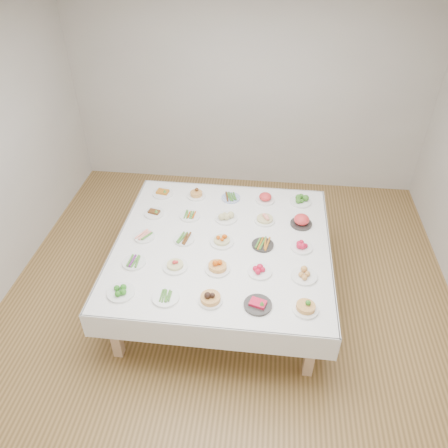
# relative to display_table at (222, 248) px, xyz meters

# --- Properties ---
(room_envelope) EXTENTS (5.02, 5.02, 2.81)m
(room_envelope) POSITION_rel_display_table_xyz_m (0.07, -0.04, 1.15)
(room_envelope) COLOR #9E7742
(room_envelope) RESTS_ON ground
(display_table) EXTENTS (2.20, 2.20, 0.75)m
(display_table) POSITION_rel_display_table_xyz_m (0.00, 0.00, 0.00)
(display_table) COLOR white
(display_table) RESTS_ON ground
(dish_0) EXTENTS (0.25, 0.25, 0.11)m
(dish_0) POSITION_rel_display_table_xyz_m (-0.82, -0.81, 0.11)
(dish_0) COLOR white
(dish_0) RESTS_ON display_table
(dish_1) EXTENTS (0.24, 0.24, 0.05)m
(dish_1) POSITION_rel_display_table_xyz_m (-0.41, -0.82, 0.09)
(dish_1) COLOR white
(dish_1) RESTS_ON display_table
(dish_2) EXTENTS (0.21, 0.21, 0.14)m
(dish_2) POSITION_rel_display_table_xyz_m (-0.01, -0.81, 0.13)
(dish_2) COLOR white
(dish_2) RESTS_ON display_table
(dish_3) EXTENTS (0.24, 0.24, 0.10)m
(dish_3) POSITION_rel_display_table_xyz_m (0.41, -0.81, 0.11)
(dish_3) COLOR #2C2A27
(dish_3) RESTS_ON display_table
(dish_4) EXTENTS (0.23, 0.22, 0.13)m
(dish_4) POSITION_rel_display_table_xyz_m (0.82, -0.82, 0.13)
(dish_4) COLOR white
(dish_4) RESTS_ON display_table
(dish_5) EXTENTS (0.22, 0.22, 0.06)m
(dish_5) POSITION_rel_display_table_xyz_m (-0.81, -0.41, 0.09)
(dish_5) COLOR white
(dish_5) RESTS_ON display_table
(dish_6) EXTENTS (0.24, 0.24, 0.12)m
(dish_6) POSITION_rel_display_table_xyz_m (-0.41, -0.42, 0.12)
(dish_6) COLOR white
(dish_6) RESTS_ON display_table
(dish_7) EXTENTS (0.25, 0.24, 0.15)m
(dish_7) POSITION_rel_display_table_xyz_m (0.00, -0.40, 0.14)
(dish_7) COLOR white
(dish_7) RESTS_ON display_table
(dish_8) EXTENTS (0.22, 0.22, 0.09)m
(dish_8) POSITION_rel_display_table_xyz_m (0.40, -0.40, 0.10)
(dish_8) COLOR white
(dish_8) RESTS_ON display_table
(dish_9) EXTENTS (0.24, 0.24, 0.11)m
(dish_9) POSITION_rel_display_table_xyz_m (0.82, -0.41, 0.11)
(dish_9) COLOR white
(dish_9) RESTS_ON display_table
(dish_10) EXTENTS (0.24, 0.22, 0.06)m
(dish_10) POSITION_rel_display_table_xyz_m (-0.82, -0.01, 0.09)
(dish_10) COLOR white
(dish_10) RESTS_ON display_table
(dish_11) EXTENTS (0.23, 0.21, 0.06)m
(dish_11) POSITION_rel_display_table_xyz_m (-0.40, -0.01, 0.09)
(dish_11) COLOR white
(dish_11) RESTS_ON display_table
(dish_12) EXTENTS (0.24, 0.24, 0.14)m
(dish_12) POSITION_rel_display_table_xyz_m (-0.01, -0.00, 0.13)
(dish_12) COLOR white
(dish_12) RESTS_ON display_table
(dish_13) EXTENTS (0.22, 0.22, 0.06)m
(dish_13) POSITION_rel_display_table_xyz_m (0.41, -0.00, 0.09)
(dish_13) COLOR #2C2A27
(dish_13) RESTS_ON display_table
(dish_14) EXTENTS (0.22, 0.22, 0.10)m
(dish_14) POSITION_rel_display_table_xyz_m (0.81, 0.01, 0.11)
(dish_14) COLOR white
(dish_14) RESTS_ON display_table
(dish_15) EXTENTS (0.22, 0.22, 0.09)m
(dish_15) POSITION_rel_display_table_xyz_m (-0.81, 0.41, 0.10)
(dish_15) COLOR white
(dish_15) RESTS_ON display_table
(dish_16) EXTENTS (0.23, 0.23, 0.05)m
(dish_16) POSITION_rel_display_table_xyz_m (-0.41, 0.40, 0.08)
(dish_16) COLOR white
(dish_16) RESTS_ON display_table
(dish_17) EXTENTS (0.24, 0.24, 0.11)m
(dish_17) POSITION_rel_display_table_xyz_m (-0.01, 0.41, 0.12)
(dish_17) COLOR white
(dish_17) RESTS_ON display_table
(dish_18) EXTENTS (0.22, 0.22, 0.13)m
(dish_18) POSITION_rel_display_table_xyz_m (0.42, 0.42, 0.13)
(dish_18) COLOR white
(dish_18) RESTS_ON display_table
(dish_19) EXTENTS (0.25, 0.25, 0.14)m
(dish_19) POSITION_rel_display_table_xyz_m (0.81, 0.40, 0.13)
(dish_19) COLOR #2C2A27
(dish_19) RESTS_ON display_table
(dish_20) EXTENTS (0.24, 0.24, 0.10)m
(dish_20) POSITION_rel_display_table_xyz_m (-0.81, 0.81, 0.10)
(dish_20) COLOR white
(dish_20) RESTS_ON display_table
(dish_21) EXTENTS (0.21, 0.21, 0.12)m
(dish_21) POSITION_rel_display_table_xyz_m (-0.40, 0.81, 0.12)
(dish_21) COLOR white
(dish_21) RESTS_ON display_table
(dish_22) EXTENTS (0.22, 0.22, 0.05)m
(dish_22) POSITION_rel_display_table_xyz_m (0.00, 0.81, 0.09)
(dish_22) COLOR #4C66B2
(dish_22) RESTS_ON display_table
(dish_23) EXTENTS (0.22, 0.22, 0.12)m
(dish_23) POSITION_rel_display_table_xyz_m (0.41, 0.81, 0.12)
(dish_23) COLOR white
(dish_23) RESTS_ON display_table
(dish_24) EXTENTS (0.25, 0.25, 0.11)m
(dish_24) POSITION_rel_display_table_xyz_m (0.81, 0.82, 0.11)
(dish_24) COLOR white
(dish_24) RESTS_ON display_table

